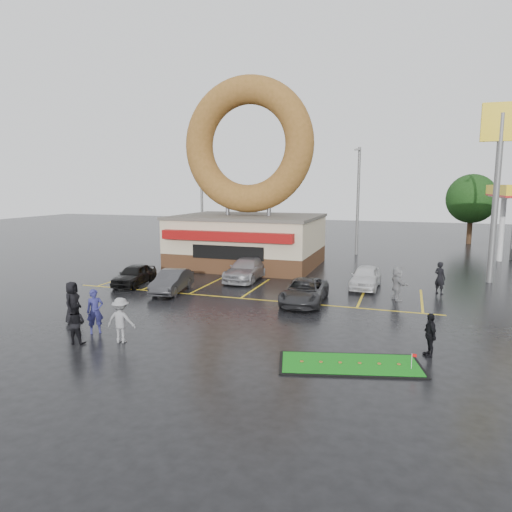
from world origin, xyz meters
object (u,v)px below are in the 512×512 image
(streetlight_mid, at_px, (358,198))
(person_blue, at_px, (95,311))
(shell_sign, at_px, (499,159))
(car_dgrey, at_px, (172,281))
(car_white, at_px, (366,277))
(donut_shop, at_px, (248,205))
(car_black, at_px, (134,275))
(car_grey, at_px, (304,291))
(dumpster, at_px, (188,254))
(car_silver, at_px, (247,269))
(streetlight_left, at_px, (201,197))
(putting_green, at_px, (350,364))
(person_cameraman, at_px, (430,335))

(streetlight_mid, relative_size, person_blue, 5.04)
(shell_sign, xyz_separation_m, person_blue, (-16.49, -15.78, -6.48))
(car_dgrey, bearing_deg, streetlight_mid, 57.83)
(streetlight_mid, distance_m, car_white, 13.71)
(donut_shop, height_order, shell_sign, donut_shop)
(shell_sign, relative_size, person_blue, 5.93)
(car_black, bearing_deg, shell_sign, 15.20)
(car_grey, xyz_separation_m, dumpster, (-11.25, 9.26, 0.05))
(donut_shop, distance_m, dumpster, 6.20)
(shell_sign, distance_m, car_grey, 14.49)
(car_silver, bearing_deg, car_black, -148.66)
(streetlight_mid, distance_m, person_blue, 26.10)
(streetlight_left, bearing_deg, donut_shop, -44.78)
(donut_shop, relative_size, putting_green, 2.71)
(car_dgrey, distance_m, car_white, 11.01)
(streetlight_left, height_order, person_blue, streetlight_left)
(shell_sign, distance_m, car_dgrey, 20.24)
(shell_sign, xyz_separation_m, car_dgrey, (-17.08, -8.50, -6.76))
(streetlight_mid, bearing_deg, person_cameraman, -77.63)
(streetlight_left, height_order, person_cameraman, streetlight_left)
(donut_shop, relative_size, car_black, 3.73)
(shell_sign, xyz_separation_m, dumpster, (-20.88, 0.81, -6.73))
(car_dgrey, bearing_deg, car_black, 155.84)
(streetlight_left, relative_size, person_cameraman, 5.92)
(streetlight_left, height_order, putting_green, streetlight_left)
(streetlight_left, bearing_deg, putting_green, -55.16)
(donut_shop, relative_size, streetlight_left, 1.50)
(person_blue, bearing_deg, dumpster, 60.15)
(car_grey, bearing_deg, streetlight_mid, 86.07)
(car_white, bearing_deg, person_blue, -126.06)
(donut_shop, height_order, car_black, donut_shop)
(streetlight_mid, height_order, car_grey, streetlight_mid)
(car_silver, xyz_separation_m, dumpster, (-6.56, 4.81, -0.02))
(dumpster, bearing_deg, person_blue, -67.42)
(donut_shop, bearing_deg, person_cameraman, -51.45)
(streetlight_mid, bearing_deg, car_white, -81.35)
(car_black, height_order, person_blue, person_blue)
(car_grey, bearing_deg, donut_shop, 122.22)
(putting_green, bearing_deg, dumpster, 130.87)
(car_black, height_order, car_silver, car_silver)
(car_silver, xyz_separation_m, car_white, (7.29, 0.00, -0.03))
(putting_green, bearing_deg, donut_shop, 119.58)
(car_dgrey, xyz_separation_m, person_cameraman, (13.14, -5.67, 0.15))
(dumpster, bearing_deg, streetlight_left, 114.36)
(car_silver, relative_size, car_white, 1.23)
(shell_sign, bearing_deg, donut_shop, 176.53)
(car_grey, distance_m, person_blue, 10.05)
(donut_shop, height_order, streetlight_left, donut_shop)
(streetlight_left, bearing_deg, car_silver, -53.93)
(car_grey, height_order, dumpster, dumpster)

